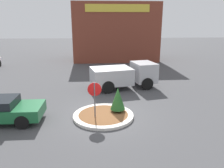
# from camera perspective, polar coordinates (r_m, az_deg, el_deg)

# --- Properties ---
(ground_plane) EXTENTS (120.00, 120.00, 0.00)m
(ground_plane) POSITION_cam_1_polar(r_m,az_deg,el_deg) (12.27, -2.27, -8.57)
(ground_plane) COLOR #474749
(traffic_island) EXTENTS (3.34, 3.34, 0.16)m
(traffic_island) POSITION_cam_1_polar(r_m,az_deg,el_deg) (12.23, -2.28, -8.24)
(traffic_island) COLOR silver
(traffic_island) RESTS_ON ground_plane
(stop_sign) EXTENTS (0.73, 0.07, 2.08)m
(stop_sign) POSITION_cam_1_polar(r_m,az_deg,el_deg) (11.47, -4.57, -2.63)
(stop_sign) COLOR #4C4C51
(stop_sign) RESTS_ON ground_plane
(island_shrub) EXTENTS (0.84, 0.84, 1.40)m
(island_shrub) POSITION_cam_1_polar(r_m,az_deg,el_deg) (12.31, 1.53, -3.82)
(island_shrub) COLOR brown
(island_shrub) RESTS_ON traffic_island
(utility_truck) EXTENTS (5.39, 3.22, 1.95)m
(utility_truck) POSITION_cam_1_polar(r_m,az_deg,el_deg) (17.25, 3.17, 2.44)
(utility_truck) COLOR #B2B2B7
(utility_truck) RESTS_ON ground_plane
(storefront_building) EXTENTS (10.99, 6.07, 7.45)m
(storefront_building) POSITION_cam_1_polar(r_m,az_deg,el_deg) (30.40, 0.86, 13.42)
(storefront_building) COLOR brown
(storefront_building) RESTS_ON ground_plane
(parked_sedan_green) EXTENTS (4.24, 1.91, 1.32)m
(parked_sedan_green) POSITION_cam_1_polar(r_m,az_deg,el_deg) (12.79, -27.23, -6.01)
(parked_sedan_green) COLOR #1E6638
(parked_sedan_green) RESTS_ON ground_plane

